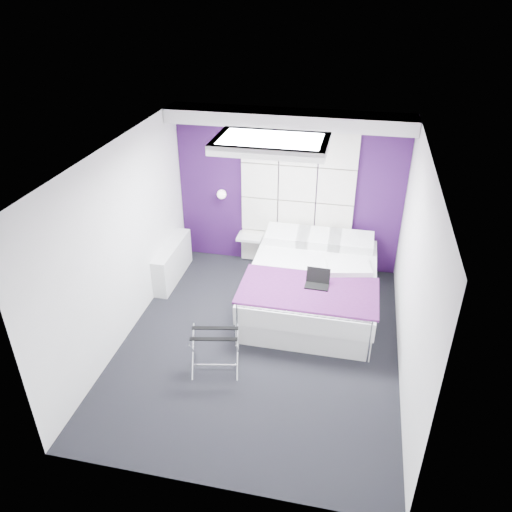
{
  "coord_description": "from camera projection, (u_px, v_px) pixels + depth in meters",
  "views": [
    {
      "loc": [
        1.04,
        -5.11,
        4.32
      ],
      "look_at": [
        -0.13,
        0.35,
        1.13
      ],
      "focal_mm": 35.0,
      "sensor_mm": 36.0,
      "label": 1
    }
  ],
  "objects": [
    {
      "name": "nightstand",
      "position": [
        250.0,
        237.0,
        8.24
      ],
      "size": [
        0.41,
        0.32,
        0.05
      ],
      "primitive_type": "cube",
      "color": "silver",
      "rests_on": "wall_back"
    },
    {
      "name": "skylight",
      "position": [
        271.0,
        143.0,
        5.91
      ],
      "size": [
        1.36,
        0.86,
        0.12
      ],
      "primitive_type": null,
      "color": "white",
      "rests_on": "ceiling"
    },
    {
      "name": "wall_lamp",
      "position": [
        222.0,
        193.0,
        8.0
      ],
      "size": [
        0.15,
        0.15,
        0.15
      ],
      "primitive_type": "sphere",
      "color": "white",
      "rests_on": "wall_back"
    },
    {
      "name": "headboard",
      "position": [
        297.0,
        201.0,
        7.88
      ],
      "size": [
        1.8,
        0.08,
        2.3
      ],
      "primitive_type": null,
      "color": "silver",
      "rests_on": "wall_back"
    },
    {
      "name": "radiator",
      "position": [
        173.0,
        262.0,
        7.93
      ],
      "size": [
        0.22,
        1.2,
        0.6
      ],
      "primitive_type": "cube",
      "color": "silver",
      "rests_on": "floor"
    },
    {
      "name": "luggage_rack",
      "position": [
        215.0,
        351.0,
        6.1
      ],
      "size": [
        0.57,
        0.42,
        0.56
      ],
      "rotation": [
        0.0,
        0.0,
        0.2
      ],
      "color": "silver",
      "rests_on": "floor"
    },
    {
      "name": "soffit",
      "position": [
        288.0,
        119.0,
        7.08
      ],
      "size": [
        3.58,
        0.5,
        0.2
      ],
      "primitive_type": "cube",
      "color": "silver",
      "rests_on": "wall_back"
    },
    {
      "name": "laptop",
      "position": [
        317.0,
        281.0,
        6.73
      ],
      "size": [
        0.32,
        0.23,
        0.23
      ],
      "rotation": [
        0.0,
        0.0,
        -0.03
      ],
      "color": "black",
      "rests_on": "bed"
    },
    {
      "name": "floor",
      "position": [
        260.0,
        343.0,
        6.67
      ],
      "size": [
        4.4,
        4.4,
        0.0
      ],
      "primitive_type": "plane",
      "color": "black",
      "rests_on": "ground"
    },
    {
      "name": "wall_left",
      "position": [
        122.0,
        244.0,
        6.35
      ],
      "size": [
        0.0,
        4.4,
        4.4
      ],
      "primitive_type": "plane",
      "rotation": [
        1.57,
        0.0,
        1.57
      ],
      "color": "white",
      "rests_on": "floor"
    },
    {
      "name": "wall_right",
      "position": [
        414.0,
        275.0,
        5.7
      ],
      "size": [
        0.0,
        4.4,
        4.4
      ],
      "primitive_type": "plane",
      "rotation": [
        1.57,
        0.0,
        -1.57
      ],
      "color": "white",
      "rests_on": "floor"
    },
    {
      "name": "wall_back",
      "position": [
        288.0,
        191.0,
        7.89
      ],
      "size": [
        3.6,
        0.0,
        3.6
      ],
      "primitive_type": "plane",
      "rotation": [
        1.57,
        0.0,
        0.0
      ],
      "color": "white",
      "rests_on": "floor"
    },
    {
      "name": "accent_wall",
      "position": [
        288.0,
        191.0,
        7.88
      ],
      "size": [
        3.58,
        0.02,
        2.58
      ],
      "primitive_type": "cube",
      "color": "#2E0F41",
      "rests_on": "wall_back"
    },
    {
      "name": "bed",
      "position": [
        312.0,
        286.0,
        7.27
      ],
      "size": [
        1.85,
        2.24,
        0.78
      ],
      "color": "silver",
      "rests_on": "floor"
    },
    {
      "name": "ceiling",
      "position": [
        261.0,
        155.0,
        5.38
      ],
      "size": [
        4.4,
        4.4,
        0.0
      ],
      "primitive_type": "plane",
      "rotation": [
        3.14,
        0.0,
        0.0
      ],
      "color": "white",
      "rests_on": "wall_back"
    }
  ]
}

